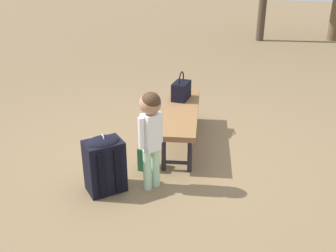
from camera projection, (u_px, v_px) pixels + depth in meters
ground_plane at (157, 161)px, 4.35m from camera, size 40.00×40.00×0.00m
park_bench at (181, 113)px, 4.62m from camera, size 1.65×0.77×0.45m
handbag at (182, 90)px, 4.88m from camera, size 0.32×0.19×0.37m
child_standing at (151, 126)px, 3.57m from camera, size 0.24×0.20×1.01m
backpack_large at (104, 163)px, 3.68m from camera, size 0.45×0.44×0.61m
backpack_small at (146, 156)px, 4.13m from camera, size 0.18×0.16×0.30m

